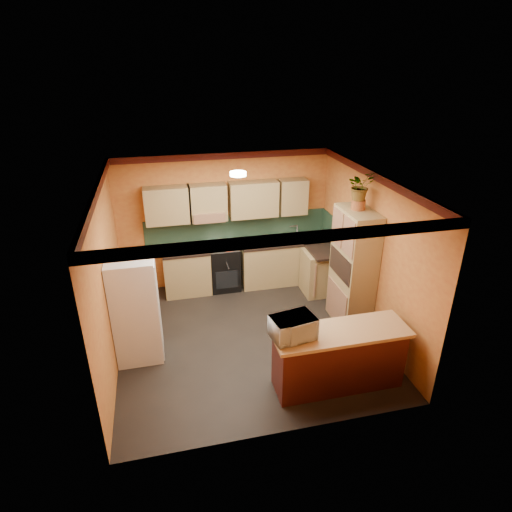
{
  "coord_description": "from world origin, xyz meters",
  "views": [
    {
      "loc": [
        -1.23,
        -5.89,
        4.31
      ],
      "look_at": [
        0.25,
        0.45,
        1.28
      ],
      "focal_mm": 30.0,
      "sensor_mm": 36.0,
      "label": 1
    }
  ],
  "objects_px": {
    "fridge": "(136,309)",
    "microwave": "(293,328)",
    "stove": "(224,267)",
    "pantry": "(353,269)",
    "base_cabinets_back": "(254,265)",
    "breakfast_bar": "(338,359)"
  },
  "relations": [
    {
      "from": "breakfast_bar",
      "to": "microwave",
      "type": "relative_size",
      "value": 3.18
    },
    {
      "from": "pantry",
      "to": "base_cabinets_back",
      "type": "bearing_deg",
      "value": 126.86
    },
    {
      "from": "fridge",
      "to": "microwave",
      "type": "xyz_separation_m",
      "value": [
        2.06,
        -1.35,
        0.24
      ]
    },
    {
      "from": "stove",
      "to": "pantry",
      "type": "distance_m",
      "value": 2.68
    },
    {
      "from": "base_cabinets_back",
      "to": "breakfast_bar",
      "type": "xyz_separation_m",
      "value": [
        0.47,
        -3.23,
        0.0
      ]
    },
    {
      "from": "base_cabinets_back",
      "to": "fridge",
      "type": "height_order",
      "value": "fridge"
    },
    {
      "from": "base_cabinets_back",
      "to": "pantry",
      "type": "height_order",
      "value": "pantry"
    },
    {
      "from": "base_cabinets_back",
      "to": "microwave",
      "type": "bearing_deg",
      "value": -93.97
    },
    {
      "from": "stove",
      "to": "breakfast_bar",
      "type": "bearing_deg",
      "value": -71.21
    },
    {
      "from": "base_cabinets_back",
      "to": "fridge",
      "type": "xyz_separation_m",
      "value": [
        -2.29,
        -1.87,
        0.41
      ]
    },
    {
      "from": "microwave",
      "to": "fridge",
      "type": "bearing_deg",
      "value": 136.33
    },
    {
      "from": "fridge",
      "to": "microwave",
      "type": "bearing_deg",
      "value": -33.25
    },
    {
      "from": "fridge",
      "to": "pantry",
      "type": "xyz_separation_m",
      "value": [
        3.6,
        0.12,
        0.2
      ]
    },
    {
      "from": "breakfast_bar",
      "to": "microwave",
      "type": "bearing_deg",
      "value": 180.0
    },
    {
      "from": "pantry",
      "to": "fridge",
      "type": "bearing_deg",
      "value": -178.07
    },
    {
      "from": "base_cabinets_back",
      "to": "pantry",
      "type": "relative_size",
      "value": 1.74
    },
    {
      "from": "fridge",
      "to": "stove",
      "type": "bearing_deg",
      "value": 48.47
    },
    {
      "from": "pantry",
      "to": "breakfast_bar",
      "type": "xyz_separation_m",
      "value": [
        -0.84,
        -1.47,
        -0.61
      ]
    },
    {
      "from": "stove",
      "to": "microwave",
      "type": "relative_size",
      "value": 1.61
    },
    {
      "from": "base_cabinets_back",
      "to": "breakfast_bar",
      "type": "relative_size",
      "value": 2.03
    },
    {
      "from": "base_cabinets_back",
      "to": "pantry",
      "type": "bearing_deg",
      "value": -53.14
    },
    {
      "from": "breakfast_bar",
      "to": "base_cabinets_back",
      "type": "bearing_deg",
      "value": 98.34
    }
  ]
}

